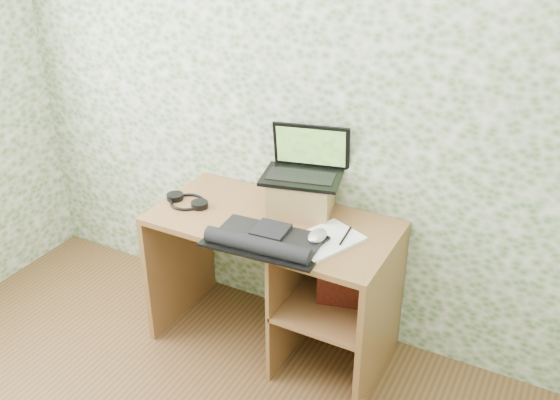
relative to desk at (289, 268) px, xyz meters
The scene contains 10 objects.
wall_back 0.87m from the desk, 105.57° to the left, with size 3.50×3.50×0.00m, color silver.
desk is the anchor object (origin of this frame).
riser 0.38m from the desk, 88.15° to the left, with size 0.30×0.25×0.18m, color olive.
laptop 0.53m from the desk, 88.63° to the left, with size 0.43×0.35×0.25m.
keyboard 0.38m from the desk, 89.97° to the right, with size 0.55×0.31×0.08m.
headphones 0.62m from the desk, behind, with size 0.25×0.19×0.03m.
notepad 0.37m from the desk, 22.04° to the right, with size 0.23×0.33×0.02m, color white.
mouse 0.39m from the desk, 32.87° to the right, with size 0.08×0.12×0.04m, color silver.
pen 0.42m from the desk, ahead, with size 0.01×0.01×0.17m, color black.
red_box 0.31m from the desk, ahead, with size 0.24×0.08×0.29m, color maroon.
Camera 1 is at (1.26, -0.87, 2.25)m, focal length 40.00 mm.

